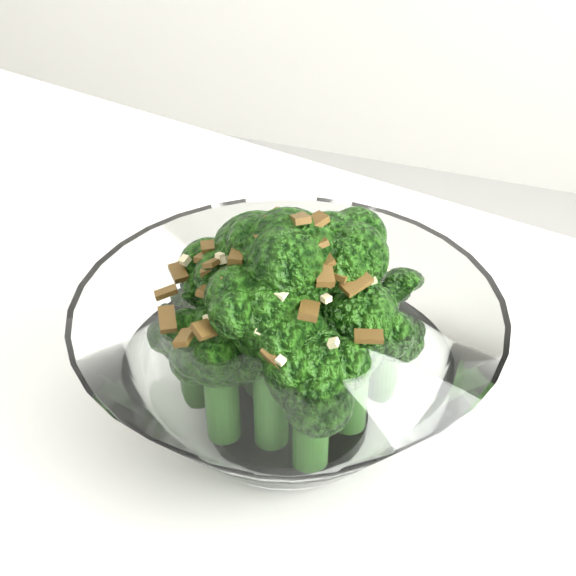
% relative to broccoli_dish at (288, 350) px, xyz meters
% --- Properties ---
extents(broccoli_dish, '(0.21, 0.21, 0.13)m').
position_rel_broccoli_dish_xyz_m(broccoli_dish, '(0.00, 0.00, 0.00)').
color(broccoli_dish, white).
rests_on(broccoli_dish, table).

